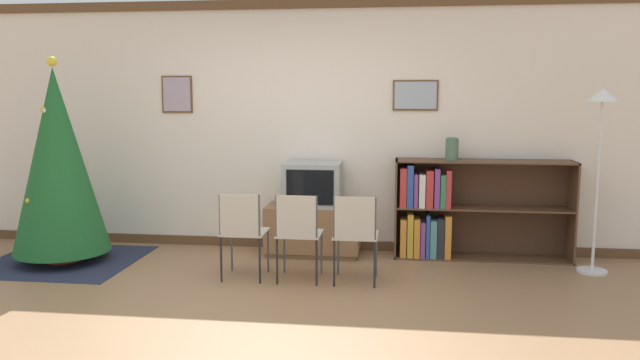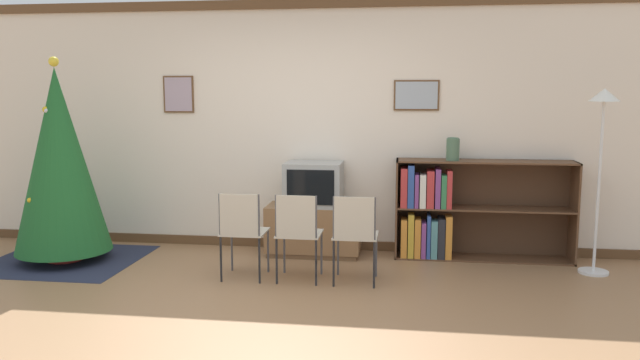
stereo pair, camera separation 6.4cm
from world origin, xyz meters
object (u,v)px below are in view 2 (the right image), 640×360
(folding_chair_center, at_px, (298,231))
(folding_chair_right, at_px, (355,233))
(television, at_px, (314,184))
(vase, at_px, (453,149))
(standing_lamp, at_px, (602,133))
(bookshelf, at_px, (451,210))
(christmas_tree, at_px, (60,161))
(folding_chair_left, at_px, (242,230))
(tv_console, at_px, (314,230))

(folding_chair_center, bearing_deg, folding_chair_right, 0.00)
(television, height_order, vase, vase)
(folding_chair_center, xyz_separation_m, standing_lamp, (2.76, 0.66, 0.88))
(folding_chair_center, bearing_deg, bookshelf, 36.18)
(television, relative_size, folding_chair_right, 0.73)
(christmas_tree, height_order, standing_lamp, christmas_tree)
(folding_chair_left, bearing_deg, folding_chair_right, 0.00)
(tv_console, bearing_deg, television, -90.00)
(folding_chair_left, bearing_deg, folding_chair_center, 0.00)
(christmas_tree, bearing_deg, folding_chair_left, -10.97)
(folding_chair_right, bearing_deg, christmas_tree, 172.74)
(bookshelf, bearing_deg, vase, -89.89)
(tv_console, height_order, bookshelf, bookshelf)
(television, bearing_deg, christmas_tree, -166.72)
(bookshelf, relative_size, vase, 7.66)
(christmas_tree, xyz_separation_m, bookshelf, (3.94, 0.66, -0.53))
(christmas_tree, bearing_deg, folding_chair_center, -8.74)
(bookshelf, bearing_deg, christmas_tree, -170.48)
(christmas_tree, xyz_separation_m, vase, (3.94, 0.63, 0.12))
(folding_chair_left, distance_m, vase, 2.30)
(christmas_tree, height_order, television, christmas_tree)
(bookshelf, bearing_deg, folding_chair_right, -131.07)
(folding_chair_right, bearing_deg, vase, 48.14)
(christmas_tree, distance_m, standing_lamp, 5.29)
(standing_lamp, bearing_deg, tv_console, 173.43)
(vase, xyz_separation_m, standing_lamp, (1.33, -0.36, 0.20))
(folding_chair_left, height_order, bookshelf, bookshelf)
(television, relative_size, folding_chair_left, 0.73)
(folding_chair_right, bearing_deg, folding_chair_center, 180.00)
(television, xyz_separation_m, folding_chair_left, (-0.52, -0.98, -0.29))
(tv_console, height_order, standing_lamp, standing_lamp)
(vase, bearing_deg, standing_lamp, -14.94)
(folding_chair_center, xyz_separation_m, vase, (1.43, 1.02, 0.68))
(christmas_tree, xyz_separation_m, folding_chair_right, (3.03, -0.39, -0.56))
(tv_console, height_order, vase, vase)
(folding_chair_left, xyz_separation_m, standing_lamp, (3.28, 0.66, 0.88))
(television, xyz_separation_m, vase, (1.43, 0.04, 0.39))
(tv_console, distance_m, folding_chair_left, 1.13)
(standing_lamp, bearing_deg, vase, 165.06)
(vase, bearing_deg, tv_console, -178.50)
(christmas_tree, relative_size, vase, 8.76)
(television, height_order, folding_chair_center, television)
(christmas_tree, distance_m, folding_chair_right, 3.11)
(christmas_tree, relative_size, folding_chair_center, 2.52)
(christmas_tree, bearing_deg, bookshelf, 9.52)
(folding_chair_right, bearing_deg, folding_chair_left, 180.00)
(tv_console, distance_m, bookshelf, 1.45)
(bookshelf, xyz_separation_m, vase, (0.00, -0.03, 0.65))
(folding_chair_left, relative_size, folding_chair_right, 1.00)
(christmas_tree, distance_m, bookshelf, 4.03)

